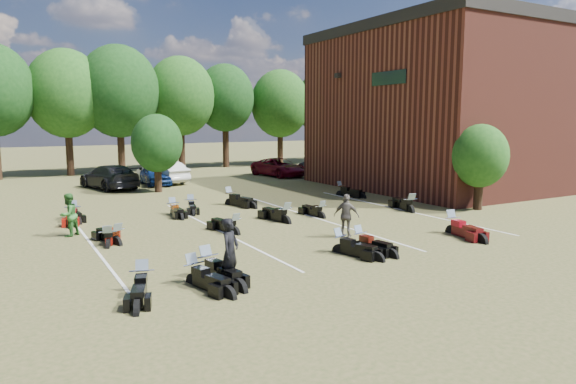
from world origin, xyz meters
TOP-DOWN VIEW (x-y plane):
  - ground at (0.00, 0.00)m, footprint 160.00×160.00m
  - car_3 at (-4.41, 18.67)m, footprint 3.55×5.91m
  - car_4 at (-1.18, 19.22)m, footprint 1.88×4.22m
  - car_5 at (-0.47, 19.88)m, footprint 2.87×5.13m
  - car_6 at (9.12, 19.83)m, footprint 3.26×5.56m
  - car_7 at (13.65, 20.36)m, footprint 3.01×5.35m
  - person_black at (-5.33, -3.88)m, footprint 0.81×0.78m
  - person_green at (-8.52, 4.77)m, footprint 1.05×1.04m
  - person_grey at (0.90, -0.79)m, footprint 0.97×1.04m
  - motorcycle_1 at (-7.65, -3.33)m, footprint 1.32×2.24m
  - motorcycle_2 at (-6.24, -3.40)m, footprint 1.23×2.27m
  - motorcycle_3 at (-5.66, -2.94)m, footprint 1.13×2.39m
  - motorcycle_4 at (-0.68, -2.61)m, footprint 1.27×2.24m
  - motorcycle_5 at (0.25, -2.51)m, footprint 0.95×2.16m
  - motorcycle_6 at (5.05, -2.35)m, footprint 1.13×2.47m
  - motorcycle_7 at (-7.52, 2.19)m, footprint 1.21×2.13m
  - motorcycle_8 at (-7.17, 2.37)m, footprint 1.19×2.15m
  - motorcycle_10 at (-2.68, 1.87)m, footprint 1.14×2.26m
  - motorcycle_11 at (0.20, 2.81)m, footprint 1.07×2.45m
  - motorcycle_12 at (2.26, 3.07)m, footprint 0.78×2.08m
  - motorcycle_13 at (6.97, 2.14)m, footprint 1.30×2.50m
  - motorcycle_15 at (-7.97, 8.15)m, footprint 1.15×2.37m
  - motorcycle_16 at (-7.95, 8.68)m, footprint 0.81×2.11m
  - motorcycle_17 at (-3.54, 7.39)m, footprint 0.73×2.08m
  - motorcycle_18 at (-2.42, 8.02)m, footprint 1.10×2.09m
  - motorcycle_19 at (0.01, 8.65)m, footprint 1.49×2.53m
  - motorcycle_20 at (7.22, 8.48)m, footprint 1.31×2.28m
  - brick_building at (22.00, 9.00)m, footprint 25.40×15.20m
  - tree_line at (-1.00, 29.00)m, footprint 56.00×6.00m
  - young_tree_near_building at (10.50, 1.00)m, footprint 2.80×2.80m
  - young_tree_midfield at (-2.00, 15.50)m, footprint 3.20×3.20m
  - parking_lines at (-3.00, 3.00)m, footprint 20.10×14.00m

SIDE VIEW (x-z plane):
  - ground at x=0.00m, z-range 0.00..0.00m
  - motorcycle_1 at x=-7.65m, z-range -0.59..0.59m
  - motorcycle_2 at x=-6.24m, z-range -0.60..0.60m
  - motorcycle_3 at x=-5.66m, z-range -0.64..0.64m
  - motorcycle_4 at x=-0.68m, z-range -0.60..0.60m
  - motorcycle_5 at x=0.25m, z-range -0.58..0.58m
  - motorcycle_6 at x=5.05m, z-range -0.66..0.66m
  - motorcycle_7 at x=-7.52m, z-range -0.57..0.57m
  - motorcycle_8 at x=-7.17m, z-range -0.57..0.57m
  - motorcycle_10 at x=-2.68m, z-range -0.60..0.60m
  - motorcycle_11 at x=0.20m, z-range -0.66..0.66m
  - motorcycle_12 at x=2.26m, z-range -0.57..0.57m
  - motorcycle_13 at x=6.97m, z-range -0.66..0.66m
  - motorcycle_15 at x=-7.97m, z-range -0.63..0.63m
  - motorcycle_16 at x=-7.95m, z-range -0.58..0.58m
  - motorcycle_17 at x=-3.54m, z-range -0.57..0.57m
  - motorcycle_18 at x=-2.42m, z-range -0.56..0.56m
  - motorcycle_19 at x=0.01m, z-range -0.67..0.67m
  - motorcycle_20 at x=7.22m, z-range -0.60..0.60m
  - parking_lines at x=-3.00m, z-range 0.00..0.01m
  - car_4 at x=-1.18m, z-range 0.00..1.41m
  - car_6 at x=9.12m, z-range 0.00..1.45m
  - car_7 at x=13.65m, z-range 0.00..1.46m
  - car_5 at x=-0.47m, z-range 0.00..1.60m
  - car_3 at x=-4.41m, z-range 0.00..1.60m
  - person_green at x=-8.52m, z-range 0.00..1.71m
  - person_grey at x=0.90m, z-range 0.00..1.71m
  - person_black at x=-5.33m, z-range 0.00..1.87m
  - young_tree_near_building at x=10.50m, z-range 0.67..4.83m
  - young_tree_midfield at x=-2.00m, z-range 0.74..5.44m
  - brick_building at x=22.00m, z-range 0.01..10.71m
  - tree_line at x=-1.00m, z-range 1.42..11.20m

